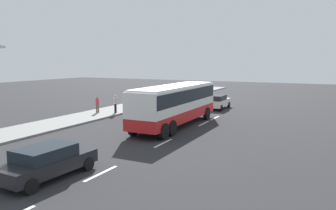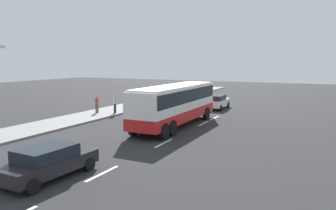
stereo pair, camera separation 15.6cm
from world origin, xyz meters
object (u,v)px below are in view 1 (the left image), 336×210
(coach_bus, at_px, (176,101))
(pedestrian_near_curb, at_px, (97,103))
(car_white_minivan, at_px, (217,102))
(car_black_sedan, at_px, (47,161))
(pedestrian_at_crossing, at_px, (115,102))

(coach_bus, bearing_deg, pedestrian_near_curb, 77.99)
(car_white_minivan, distance_m, car_black_sedan, 23.89)
(coach_bus, bearing_deg, car_white_minivan, -0.05)
(coach_bus, relative_size, car_white_minivan, 2.58)
(pedestrian_near_curb, height_order, pedestrian_at_crossing, pedestrian_at_crossing)
(car_white_minivan, height_order, pedestrian_at_crossing, pedestrian_at_crossing)
(pedestrian_near_curb, bearing_deg, pedestrian_at_crossing, -103.85)
(pedestrian_at_crossing, bearing_deg, car_black_sedan, 114.49)
(car_white_minivan, bearing_deg, car_black_sedan, 178.78)
(coach_bus, height_order, car_black_sedan, coach_bus)
(coach_bus, height_order, pedestrian_near_curb, coach_bus)
(car_black_sedan, relative_size, pedestrian_near_curb, 2.81)
(car_black_sedan, relative_size, pedestrian_at_crossing, 2.61)
(coach_bus, distance_m, pedestrian_near_curb, 9.71)
(car_white_minivan, relative_size, pedestrian_at_crossing, 2.45)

